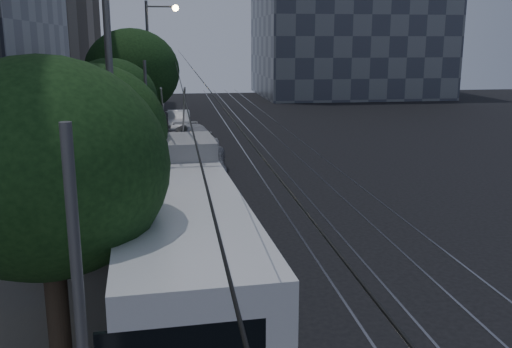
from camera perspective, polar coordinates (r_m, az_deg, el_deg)
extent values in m
plane|color=black|center=(18.31, 5.37, -8.88)|extent=(120.00, 120.00, 0.00)
cube|color=slate|center=(37.24, -13.42, 2.35)|extent=(5.00, 90.00, 0.15)
cube|color=gray|center=(37.36, -1.44, 2.64)|extent=(0.08, 90.00, 0.02)
cube|color=gray|center=(37.56, 0.74, 2.70)|extent=(0.08, 90.00, 0.02)
cube|color=gray|center=(37.83, 3.08, 2.76)|extent=(0.08, 90.00, 0.02)
cube|color=gray|center=(38.14, 5.20, 2.81)|extent=(0.08, 90.00, 0.02)
cylinder|color=black|center=(36.48, -8.07, 11.11)|extent=(0.02, 90.00, 0.02)
cylinder|color=black|center=(36.49, -6.95, 11.14)|extent=(0.02, 90.00, 0.02)
cylinder|color=#5C5B5E|center=(26.77, -10.81, 4.68)|extent=(0.14, 0.14, 6.00)
cylinder|color=#5C5B5E|center=(46.63, -9.87, 8.28)|extent=(0.14, 0.14, 6.00)
cylinder|color=#5C5B5E|center=(66.58, -9.49, 9.72)|extent=(0.14, 0.14, 6.00)
cube|color=white|center=(14.79, -7.81, -6.48)|extent=(3.44, 13.07, 3.07)
cube|color=black|center=(15.31, -7.65, -11.33)|extent=(3.48, 13.11, 0.38)
cube|color=black|center=(15.26, -7.85, -5.33)|extent=(3.35, 10.38, 1.13)
cube|color=black|center=(20.92, -8.06, 0.07)|extent=(2.25, 0.20, 1.08)
cube|color=#27EA55|center=(8.36, -7.50, -13.11)|extent=(1.73, 0.15, 0.34)
cube|color=gray|center=(17.46, -8.14, 2.69)|extent=(2.47, 2.49, 0.54)
cylinder|color=#5C5B5E|center=(18.45, -9.26, 5.92)|extent=(0.06, 4.87, 2.10)
cylinder|color=#5C5B5E|center=(18.45, -7.24, 5.99)|extent=(0.06, 4.87, 2.10)
cylinder|color=black|center=(17.99, -12.05, -7.69)|extent=(0.32, 1.08, 1.08)
cylinder|color=black|center=(17.99, -3.54, -7.41)|extent=(0.32, 1.08, 1.08)
cylinder|color=black|center=(19.93, -11.70, -5.58)|extent=(0.32, 1.08, 1.08)
cylinder|color=black|center=(19.94, -4.05, -5.33)|extent=(0.32, 1.08, 1.08)
imported|color=#AEAFB6|center=(28.79, -5.84, 1.08)|extent=(3.24, 6.27, 1.69)
imported|color=silver|center=(31.90, -8.51, 2.01)|extent=(2.53, 4.61, 1.49)
imported|color=#B1B0B5|center=(37.76, -6.09, 3.77)|extent=(3.15, 5.25, 1.42)
imported|color=silver|center=(44.53, -7.72, 5.27)|extent=(1.73, 4.83, 1.58)
imported|color=silver|center=(46.37, -8.14, 5.45)|extent=(2.63, 4.40, 1.40)
cylinder|color=#32251B|center=(12.31, -19.11, -13.84)|extent=(0.44, 0.44, 2.84)
ellipsoid|color=black|center=(11.27, -20.31, 0.62)|extent=(4.61, 4.61, 4.15)
cylinder|color=#32251B|center=(18.27, -15.46, -5.05)|extent=(0.44, 0.44, 2.59)
ellipsoid|color=black|center=(17.59, -16.05, 4.14)|extent=(4.44, 4.44, 3.99)
cylinder|color=#32251B|center=(28.70, -13.94, 1.50)|extent=(0.44, 0.44, 2.46)
ellipsoid|color=black|center=(28.27, -14.26, 7.21)|extent=(4.38, 4.38, 3.94)
cylinder|color=#32251B|center=(36.60, -12.01, 4.38)|extent=(0.44, 0.44, 2.84)
ellipsoid|color=black|center=(36.24, -12.29, 9.98)|extent=(5.77, 5.77, 5.19)
cylinder|color=#32251B|center=(44.00, -11.62, 5.52)|extent=(0.44, 0.44, 2.35)
ellipsoid|color=black|center=(43.73, -11.79, 9.06)|extent=(4.13, 4.13, 3.72)
cylinder|color=#32251B|center=(51.47, -11.58, 6.57)|extent=(0.44, 0.44, 2.27)
ellipsoid|color=black|center=(51.24, -11.72, 9.53)|extent=(4.09, 4.09, 3.68)
cylinder|color=#5C5B5E|center=(16.42, -14.26, 6.94)|extent=(0.20, 0.20, 10.38)
cylinder|color=#5C5B5E|center=(41.65, -10.66, 10.11)|extent=(0.20, 0.20, 9.53)
cylinder|color=#5C5B5E|center=(41.63, -9.42, 16.20)|extent=(2.10, 0.12, 0.12)
sphere|color=#FFDC8C|center=(41.63, -8.05, 16.11)|extent=(0.44, 0.44, 0.44)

